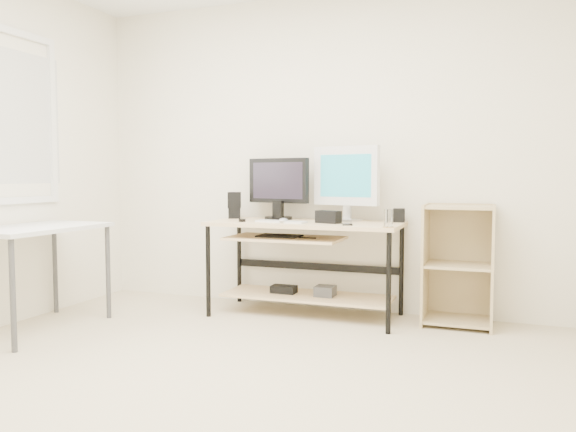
% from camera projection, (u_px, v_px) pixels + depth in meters
% --- Properties ---
extents(room, '(4.01, 4.01, 2.62)m').
position_uv_depth(room, '(181.00, 135.00, 2.90)').
color(room, beige).
rests_on(room, ground).
extents(desk, '(1.50, 0.65, 0.75)m').
position_uv_depth(desk, '(302.00, 248.00, 4.43)').
color(desk, beige).
rests_on(desk, ground).
extents(side_table, '(0.60, 1.00, 0.75)m').
position_uv_depth(side_table, '(35.00, 237.00, 4.00)').
color(side_table, silver).
rests_on(side_table, ground).
extents(shelf_unit, '(0.50, 0.40, 0.90)m').
position_uv_depth(shelf_unit, '(459.00, 264.00, 4.18)').
color(shelf_unit, tan).
rests_on(shelf_unit, ground).
extents(black_monitor, '(0.55, 0.23, 0.50)m').
position_uv_depth(black_monitor, '(278.00, 184.00, 4.63)').
color(black_monitor, black).
rests_on(black_monitor, desk).
extents(white_imac, '(0.55, 0.18, 0.59)m').
position_uv_depth(white_imac, '(346.00, 178.00, 4.43)').
color(white_imac, silver).
rests_on(white_imac, desk).
extents(keyboard, '(0.42, 0.17, 0.01)m').
position_uv_depth(keyboard, '(281.00, 222.00, 4.32)').
color(keyboard, silver).
rests_on(keyboard, desk).
extents(mouse, '(0.08, 0.11, 0.04)m').
position_uv_depth(mouse, '(283.00, 220.00, 4.29)').
color(mouse, '#ADADB2').
rests_on(mouse, desk).
extents(center_speaker, '(0.21, 0.14, 0.10)m').
position_uv_depth(center_speaker, '(328.00, 217.00, 4.26)').
color(center_speaker, black).
rests_on(center_speaker, desk).
extents(speaker_left, '(0.15, 0.15, 0.22)m').
position_uv_depth(speaker_left, '(234.00, 205.00, 4.76)').
color(speaker_left, black).
rests_on(speaker_left, desk).
extents(speaker_right, '(0.10, 0.10, 0.11)m').
position_uv_depth(speaker_right, '(399.00, 215.00, 4.36)').
color(speaker_right, black).
rests_on(speaker_right, desk).
extents(audio_controller, '(0.09, 0.06, 0.16)m').
position_uv_depth(audio_controller, '(278.00, 211.00, 4.52)').
color(audio_controller, black).
rests_on(audio_controller, desk).
extents(volume_puck, '(0.07, 0.07, 0.02)m').
position_uv_depth(volume_puck, '(242.00, 220.00, 4.40)').
color(volume_puck, black).
rests_on(volume_puck, desk).
extents(smartphone, '(0.11, 0.15, 0.01)m').
position_uv_depth(smartphone, '(347.00, 224.00, 4.12)').
color(smartphone, black).
rests_on(smartphone, desk).
extents(coaster, '(0.08, 0.08, 0.01)m').
position_uv_depth(coaster, '(388.00, 227.00, 3.90)').
color(coaster, tan).
rests_on(coaster, desk).
extents(drinking_glass, '(0.06, 0.06, 0.12)m').
position_uv_depth(drinking_glass, '(388.00, 218.00, 3.90)').
color(drinking_glass, white).
rests_on(drinking_glass, coaster).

